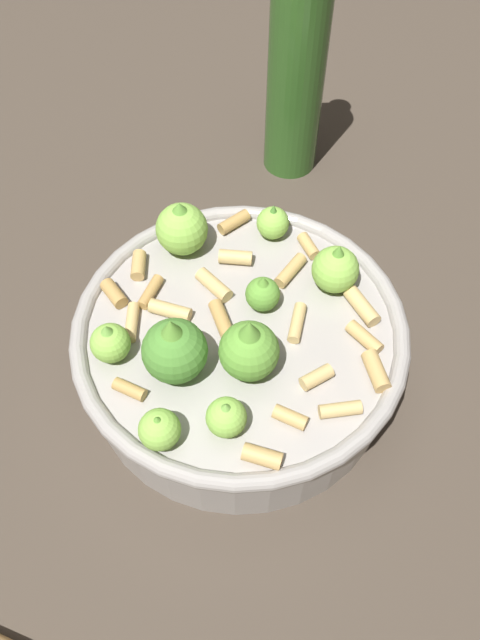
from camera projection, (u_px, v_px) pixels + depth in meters
ground_plane at (240, 371)px, 0.52m from camera, size 2.40×2.40×0.00m
cooking_pan at (238, 343)px, 0.48m from camera, size 0.26×0.26×0.12m
olive_oil_bottle at (296, 77)px, 0.59m from camera, size 0.06×0.06×0.24m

